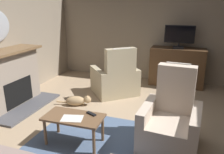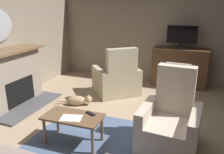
{
  "view_description": "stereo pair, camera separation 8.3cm",
  "coord_description": "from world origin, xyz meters",
  "px_view_note": "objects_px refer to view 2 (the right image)",
  "views": [
    {
      "loc": [
        0.93,
        -3.03,
        1.99
      ],
      "look_at": [
        -0.23,
        0.27,
        0.88
      ],
      "focal_mm": 35.98,
      "sensor_mm": 36.0,
      "label": 1
    },
    {
      "loc": [
        1.01,
        -3.0,
        1.99
      ],
      "look_at": [
        -0.23,
        0.27,
        0.88
      ],
      "focal_mm": 35.98,
      "sensor_mm": 36.0,
      "label": 2
    }
  ],
  "objects_px": {
    "coffee_table": "(73,120)",
    "armchair_by_fireplace": "(117,80)",
    "tv_cabinet": "(179,68)",
    "television": "(182,37)",
    "fireplace": "(12,79)",
    "folded_newspaper": "(71,118)",
    "armchair_facing_sofa": "(170,124)",
    "cat": "(79,100)",
    "tv_remote": "(91,113)"
  },
  "relations": [
    {
      "from": "armchair_by_fireplace",
      "to": "tv_cabinet",
      "type": "bearing_deg",
      "value": 40.75
    },
    {
      "from": "tv_remote",
      "to": "armchair_by_fireplace",
      "type": "height_order",
      "value": "armchair_by_fireplace"
    },
    {
      "from": "coffee_table",
      "to": "armchair_by_fireplace",
      "type": "bearing_deg",
      "value": 91.57
    },
    {
      "from": "fireplace",
      "to": "folded_newspaper",
      "type": "height_order",
      "value": "fireplace"
    },
    {
      "from": "coffee_table",
      "to": "cat",
      "type": "height_order",
      "value": "coffee_table"
    },
    {
      "from": "fireplace",
      "to": "armchair_by_fireplace",
      "type": "distance_m",
      "value": 2.26
    },
    {
      "from": "fireplace",
      "to": "coffee_table",
      "type": "relative_size",
      "value": 1.73
    },
    {
      "from": "fireplace",
      "to": "tv_remote",
      "type": "relative_size",
      "value": 9.01
    },
    {
      "from": "folded_newspaper",
      "to": "fireplace",
      "type": "bearing_deg",
      "value": 140.88
    },
    {
      "from": "television",
      "to": "coffee_table",
      "type": "bearing_deg",
      "value": -111.25
    },
    {
      "from": "television",
      "to": "armchair_facing_sofa",
      "type": "distance_m",
      "value": 2.88
    },
    {
      "from": "fireplace",
      "to": "television",
      "type": "relative_size",
      "value": 2.13
    },
    {
      "from": "tv_cabinet",
      "to": "armchair_by_fireplace",
      "type": "bearing_deg",
      "value": -139.25
    },
    {
      "from": "tv_cabinet",
      "to": "tv_remote",
      "type": "relative_size",
      "value": 7.9
    },
    {
      "from": "tv_cabinet",
      "to": "television",
      "type": "relative_size",
      "value": 1.87
    },
    {
      "from": "tv_remote",
      "to": "cat",
      "type": "distance_m",
      "value": 1.4
    },
    {
      "from": "folded_newspaper",
      "to": "television",
      "type": "bearing_deg",
      "value": 54.46
    },
    {
      "from": "tv_cabinet",
      "to": "cat",
      "type": "xyz_separation_m",
      "value": [
        -1.83,
        -2.0,
        -0.36
      ]
    },
    {
      "from": "armchair_by_fireplace",
      "to": "folded_newspaper",
      "type": "bearing_deg",
      "value": -88.06
    },
    {
      "from": "armchair_facing_sofa",
      "to": "armchair_by_fireplace",
      "type": "bearing_deg",
      "value": 130.18
    },
    {
      "from": "coffee_table",
      "to": "tv_remote",
      "type": "xyz_separation_m",
      "value": [
        0.22,
        0.14,
        0.07
      ]
    },
    {
      "from": "folded_newspaper",
      "to": "cat",
      "type": "bearing_deg",
      "value": 100.4
    },
    {
      "from": "tv_remote",
      "to": "fireplace",
      "type": "bearing_deg",
      "value": 7.14
    },
    {
      "from": "folded_newspaper",
      "to": "armchair_facing_sofa",
      "type": "distance_m",
      "value": 1.43
    },
    {
      "from": "tv_cabinet",
      "to": "folded_newspaper",
      "type": "xyz_separation_m",
      "value": [
        -1.21,
        -3.29,
        -0.01
      ]
    },
    {
      "from": "cat",
      "to": "tv_cabinet",
      "type": "bearing_deg",
      "value": 47.5
    },
    {
      "from": "fireplace",
      "to": "armchair_by_fireplace",
      "type": "relative_size",
      "value": 1.2
    },
    {
      "from": "armchair_facing_sofa",
      "to": "fireplace",
      "type": "bearing_deg",
      "value": 174.11
    },
    {
      "from": "television",
      "to": "coffee_table",
      "type": "height_order",
      "value": "television"
    },
    {
      "from": "tv_remote",
      "to": "armchair_by_fireplace",
      "type": "bearing_deg",
      "value": -57.92
    },
    {
      "from": "folded_newspaper",
      "to": "cat",
      "type": "height_order",
      "value": "folded_newspaper"
    },
    {
      "from": "coffee_table",
      "to": "armchair_by_fireplace",
      "type": "distance_m",
      "value": 2.11
    },
    {
      "from": "tv_cabinet",
      "to": "fireplace",
      "type": "bearing_deg",
      "value": -141.72
    },
    {
      "from": "television",
      "to": "folded_newspaper",
      "type": "relative_size",
      "value": 2.4
    },
    {
      "from": "armchair_by_fireplace",
      "to": "cat",
      "type": "xyz_separation_m",
      "value": [
        -0.54,
        -0.88,
        -0.24
      ]
    },
    {
      "from": "coffee_table",
      "to": "tv_remote",
      "type": "distance_m",
      "value": 0.27
    },
    {
      "from": "coffee_table",
      "to": "tv_remote",
      "type": "bearing_deg",
      "value": 32.46
    },
    {
      "from": "tv_cabinet",
      "to": "coffee_table",
      "type": "height_order",
      "value": "tv_cabinet"
    },
    {
      "from": "tv_remote",
      "to": "folded_newspaper",
      "type": "xyz_separation_m",
      "value": [
        -0.21,
        -0.21,
        -0.01
      ]
    },
    {
      "from": "tv_remote",
      "to": "television",
      "type": "bearing_deg",
      "value": -84.45
    },
    {
      "from": "television",
      "to": "folded_newspaper",
      "type": "xyz_separation_m",
      "value": [
        -1.21,
        -3.24,
        -0.83
      ]
    },
    {
      "from": "fireplace",
      "to": "coffee_table",
      "type": "height_order",
      "value": "fireplace"
    },
    {
      "from": "tv_cabinet",
      "to": "television",
      "type": "distance_m",
      "value": 0.82
    },
    {
      "from": "folded_newspaper",
      "to": "armchair_facing_sofa",
      "type": "relative_size",
      "value": 0.25
    },
    {
      "from": "folded_newspaper",
      "to": "armchair_facing_sofa",
      "type": "height_order",
      "value": "armchair_facing_sofa"
    },
    {
      "from": "tv_cabinet",
      "to": "armchair_by_fireplace",
      "type": "xyz_separation_m",
      "value": [
        -1.29,
        -1.11,
        -0.12
      ]
    },
    {
      "from": "tv_cabinet",
      "to": "folded_newspaper",
      "type": "bearing_deg",
      "value": -110.27
    },
    {
      "from": "coffee_table",
      "to": "armchair_by_fireplace",
      "type": "relative_size",
      "value": 0.7
    },
    {
      "from": "television",
      "to": "armchair_by_fireplace",
      "type": "xyz_separation_m",
      "value": [
        -1.29,
        -1.06,
        -0.93
      ]
    },
    {
      "from": "tv_remote",
      "to": "armchair_facing_sofa",
      "type": "bearing_deg",
      "value": -141.04
    }
  ]
}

